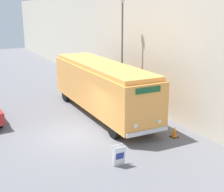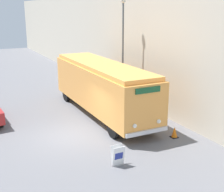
{
  "view_description": "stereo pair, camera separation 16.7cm",
  "coord_description": "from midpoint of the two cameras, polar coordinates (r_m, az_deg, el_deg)",
  "views": [
    {
      "loc": [
        -5.03,
        -14.5,
        6.49
      ],
      "look_at": [
        2.44,
        0.01,
        1.9
      ],
      "focal_mm": 50.0,
      "sensor_mm": 36.0,
      "label": 1
    },
    {
      "loc": [
        -4.89,
        -14.58,
        6.49
      ],
      "look_at": [
        2.44,
        0.01,
        1.9
      ],
      "focal_mm": 50.0,
      "sensor_mm": 36.0,
      "label": 2
    }
  ],
  "objects": [
    {
      "name": "sign_board",
      "position": [
        13.52,
        0.91,
        -10.89
      ],
      "size": [
        0.54,
        0.34,
        0.9
      ],
      "color": "gray",
      "rests_on": "ground_plane"
    },
    {
      "name": "ground_plane",
      "position": [
        16.68,
        -7.82,
        -7.34
      ],
      "size": [
        80.0,
        80.0,
        0.0
      ],
      "primitive_type": "plane",
      "color": "slate"
    },
    {
      "name": "building_wall_right",
      "position": [
        27.17,
        -2.45,
        10.05
      ],
      "size": [
        0.3,
        60.0,
        7.63
      ],
      "color": "beige",
      "rests_on": "ground_plane"
    },
    {
      "name": "vintage_bus",
      "position": [
        19.47,
        -2.15,
        1.93
      ],
      "size": [
        2.51,
        10.47,
        3.25
      ],
      "color": "black",
      "rests_on": "ground_plane"
    },
    {
      "name": "streetlamp",
      "position": [
        21.09,
        1.65,
        10.53
      ],
      "size": [
        0.36,
        0.36,
        7.19
      ],
      "color": "#595E60",
      "rests_on": "ground_plane"
    },
    {
      "name": "traffic_cone",
      "position": [
        16.65,
        11.1,
        -6.46
      ],
      "size": [
        0.36,
        0.36,
        0.59
      ],
      "color": "black",
      "rests_on": "ground_plane"
    }
  ]
}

